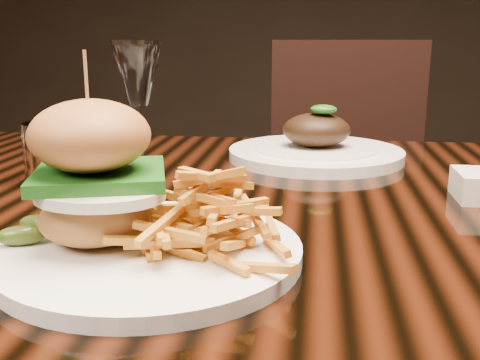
# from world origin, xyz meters

# --- Properties ---
(dining_table) EXTENTS (1.60, 0.90, 0.75)m
(dining_table) POSITION_xyz_m (0.00, 0.00, 0.67)
(dining_table) COLOR black
(dining_table) RESTS_ON ground
(burger_plate) EXTENTS (0.29, 0.29, 0.20)m
(burger_plate) POSITION_xyz_m (-0.15, -0.23, 0.80)
(burger_plate) COLOR white
(burger_plate) RESTS_ON dining_table
(wine_glass) EXTENTS (0.07, 0.07, 0.20)m
(wine_glass) POSITION_xyz_m (-0.25, 0.09, 0.90)
(wine_glass) COLOR white
(wine_glass) RESTS_ON dining_table
(water_tumbler) EXTENTS (0.06, 0.06, 0.09)m
(water_tumbler) POSITION_xyz_m (-0.38, 0.03, 0.79)
(water_tumbler) COLOR white
(water_tumbler) RESTS_ON dining_table
(far_dish) EXTENTS (0.30, 0.30, 0.10)m
(far_dish) POSITION_xyz_m (0.01, 0.25, 0.77)
(far_dish) COLOR white
(far_dish) RESTS_ON dining_table
(chair_far) EXTENTS (0.50, 0.50, 0.95)m
(chair_far) POSITION_xyz_m (0.11, 0.89, 0.54)
(chair_far) COLOR black
(chair_far) RESTS_ON ground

